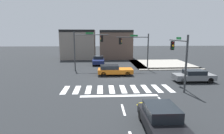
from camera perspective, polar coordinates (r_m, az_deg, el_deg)
ground_plane at (r=22.59m, az=0.70°, el=-3.48°), size 120.00×120.00×0.00m
crosswalk_near at (r=18.26m, az=1.66°, el=-6.79°), size 10.64×2.75×0.01m
lane_markings at (r=10.90m, az=11.45°, el=-19.29°), size 6.80×24.25×0.01m
bike_detector_marking at (r=14.57m, az=9.80°, el=-11.43°), size 1.08×1.08×0.01m
curb_corner_northeast at (r=33.29m, az=14.32°, el=0.77°), size 10.00×10.60×0.15m
storefront_row at (r=40.98m, az=-4.75°, el=7.00°), size 14.99×6.19×6.17m
traffic_signal_southeast at (r=19.24m, az=19.99°, el=4.21°), size 0.32×4.42×5.24m
traffic_signal_northeast at (r=27.42m, az=7.23°, el=6.61°), size 4.79×0.32×5.36m
traffic_signal_northwest at (r=27.55m, az=-7.74°, el=7.12°), size 5.04×0.32×5.68m
car_navy at (r=32.77m, az=-4.19°, el=2.08°), size 1.95×4.16×1.44m
car_gray at (r=22.73m, az=23.84°, el=-2.47°), size 4.42×1.79×1.34m
car_black at (r=10.90m, az=14.95°, el=-15.08°), size 1.88×4.15×1.46m
car_orange at (r=24.14m, az=0.53°, el=-0.92°), size 4.50×1.94×1.31m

